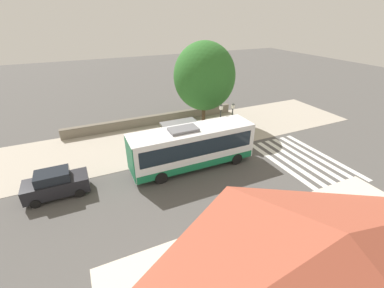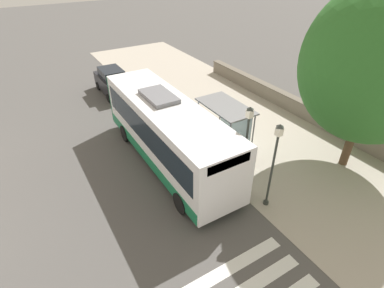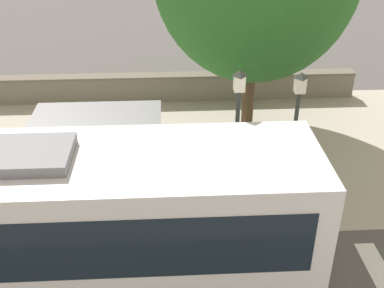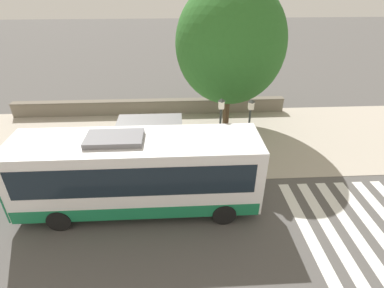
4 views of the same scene
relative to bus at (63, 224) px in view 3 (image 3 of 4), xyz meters
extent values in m
plane|color=#514F4C|center=(-1.69, -0.22, -1.90)|extent=(120.00, 120.00, 0.00)
cube|color=#ADA393|center=(-6.19, -0.22, -1.89)|extent=(9.00, 44.00, 0.02)
cube|color=slate|center=(-10.24, -0.22, -1.40)|extent=(0.50, 20.00, 1.01)
cube|color=#685F52|center=(-10.24, -0.22, -0.85)|extent=(0.60, 20.00, 0.08)
cube|color=white|center=(0.00, 0.02, 0.05)|extent=(2.64, 10.32, 3.00)
cube|color=black|center=(0.00, 0.02, 0.44)|extent=(2.68, 9.49, 1.32)
cube|color=#197247|center=(0.00, 0.02, -1.15)|extent=(2.68, 10.11, 0.60)
cube|color=black|center=(0.00, 5.14, 1.25)|extent=(1.98, 0.08, 0.42)
cube|color=slate|center=(0.00, -0.76, 1.66)|extent=(1.32, 2.27, 0.22)
cylinder|color=black|center=(-1.24, 3.63, -1.40)|extent=(0.30, 1.00, 1.00)
cylinder|color=slate|center=(-2.65, -1.21, -0.63)|extent=(0.08, 0.08, 2.54)
cylinder|color=slate|center=(-2.65, 1.86, -0.63)|extent=(0.08, 0.08, 2.54)
cylinder|color=slate|center=(-4.25, -1.21, -0.63)|extent=(0.08, 0.08, 2.54)
cylinder|color=slate|center=(-4.25, 1.86, -0.63)|extent=(0.08, 0.08, 2.54)
cube|color=slate|center=(-3.45, 0.32, 0.68)|extent=(1.89, 3.37, 0.08)
cube|color=silver|center=(-4.23, 0.32, -0.50)|extent=(0.03, 2.76, 2.03)
cylinder|color=#2D3347|center=(-1.72, 4.37, -1.47)|extent=(0.12, 0.12, 0.86)
cylinder|color=#2D3347|center=(-1.56, 4.37, -1.47)|extent=(0.12, 0.12, 0.86)
cube|color=maroon|center=(-1.64, 4.37, -0.69)|extent=(0.34, 0.22, 0.69)
sphere|color=tan|center=(-1.64, 4.37, -0.23)|extent=(0.24, 0.24, 0.24)
cube|color=#4C7247|center=(-5.87, -1.87, -1.45)|extent=(0.40, 1.79, 0.06)
cube|color=#4C7247|center=(-6.04, -1.87, -1.22)|extent=(0.04, 1.79, 0.40)
cube|color=black|center=(-5.87, -2.58, -1.67)|extent=(0.32, 0.06, 0.45)
cube|color=black|center=(-5.87, -1.15, -1.67)|extent=(0.32, 0.06, 0.45)
cylinder|color=#2D332D|center=(-2.28, 5.24, -1.82)|extent=(0.24, 0.24, 0.16)
cylinder|color=#2D332D|center=(-2.28, 5.24, -0.05)|extent=(0.10, 0.10, 3.71)
cube|color=silver|center=(-2.28, 5.24, 1.98)|extent=(0.24, 0.24, 0.35)
pyramid|color=#2D332D|center=(-2.28, 5.24, 2.23)|extent=(0.28, 0.28, 0.14)
cylinder|color=#2D332D|center=(-2.00, 3.79, -1.82)|extent=(0.24, 0.24, 0.16)
cylinder|color=#2D332D|center=(-2.00, 3.79, 0.05)|extent=(0.10, 0.10, 3.90)
cube|color=silver|center=(-2.00, 3.79, 2.17)|extent=(0.24, 0.24, 0.35)
pyramid|color=#2D332D|center=(-2.00, 3.79, 2.42)|extent=(0.28, 0.28, 0.14)
cylinder|color=brown|center=(-7.99, 5.10, -0.06)|extent=(0.42, 0.42, 3.67)
camera|label=1|loc=(16.96, -7.74, 9.86)|focal=24.00mm
camera|label=2|loc=(5.73, 11.99, 7.95)|focal=28.00mm
camera|label=3|loc=(7.82, 2.20, 6.26)|focal=45.00mm
camera|label=4|loc=(10.57, 1.77, 7.48)|focal=28.00mm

